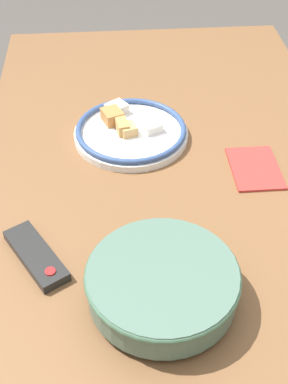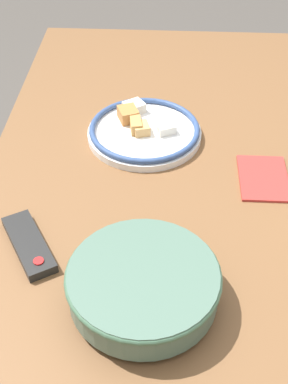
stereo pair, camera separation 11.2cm
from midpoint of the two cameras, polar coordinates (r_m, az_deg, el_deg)
The scene contains 6 objects.
ground_plane at distance 1.81m, azimuth 0.22°, elevation -17.90°, with size 8.00×8.00×0.00m, color #4C4742.
dining_table at distance 1.26m, azimuth 0.30°, elevation -1.75°, with size 1.57×0.89×0.78m.
noodle_bowl at distance 0.95m, azimuth -1.46°, elevation -9.90°, with size 0.27×0.27×0.08m.
food_plate at distance 1.34m, azimuth -3.90°, elevation 6.41°, with size 0.28×0.28×0.05m.
tv_remote at distance 1.07m, azimuth -14.45°, elevation -6.72°, with size 0.18×0.14×0.02m.
folded_napkin at distance 1.26m, azimuth 9.27°, elevation 2.41°, with size 0.16×0.11×0.01m.
Camera 1 is at (-0.91, 0.14, 1.56)m, focal length 50.00 mm.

